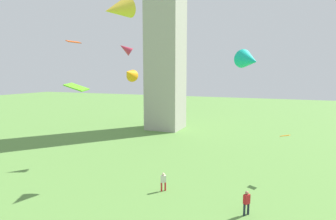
{
  "coord_description": "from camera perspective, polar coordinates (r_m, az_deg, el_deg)",
  "views": [
    {
      "loc": [
        7.08,
        -1.12,
        10.13
      ],
      "look_at": [
        0.05,
        16.17,
        7.66
      ],
      "focal_mm": 28.71,
      "sensor_mm": 36.0,
      "label": 1
    }
  ],
  "objects": [
    {
      "name": "kite_flying_3",
      "position": [
        17.66,
        -18.84,
        4.61
      ],
      "size": [
        1.37,
        1.09,
        0.53
      ],
      "rotation": [
        0.0,
        0.0,
        0.16
      ],
      "color": "#5EC41F"
    },
    {
      "name": "kite_flying_0",
      "position": [
        33.41,
        -9.03,
        12.73
      ],
      "size": [
        2.09,
        1.89,
        1.68
      ],
      "rotation": [
        0.0,
        0.0,
        5.31
      ],
      "color": "#BE2C47"
    },
    {
      "name": "person_3",
      "position": [
        21.24,
        16.34,
        -18.14
      ],
      "size": [
        0.5,
        0.54,
        1.82
      ],
      "rotation": [
        0.0,
        0.0,
        0.93
      ],
      "color": "#1E2333",
      "rests_on": "ground_plane"
    },
    {
      "name": "kite_flying_6",
      "position": [
        19.59,
        16.86,
        10.09
      ],
      "size": [
        2.3,
        2.47,
        1.64
      ],
      "rotation": [
        0.0,
        0.0,
        0.63
      ],
      "color": "#11B69F"
    },
    {
      "name": "kite_flying_5",
      "position": [
        28.0,
        23.59,
        -5.01
      ],
      "size": [
        0.96,
        0.78,
        0.3
      ],
      "rotation": [
        0.0,
        0.0,
        2.87
      ],
      "color": "orange"
    },
    {
      "name": "kite_flying_1",
      "position": [
        16.45,
        -10.68,
        20.31
      ],
      "size": [
        1.87,
        2.28,
        1.65
      ],
      "rotation": [
        0.0,
        0.0,
        5.89
      ],
      "color": "gold"
    },
    {
      "name": "person_0",
      "position": [
        24.23,
        -0.99,
        -14.78
      ],
      "size": [
        0.47,
        0.48,
        1.65
      ],
      "rotation": [
        0.0,
        0.0,
        0.84
      ],
      "color": "red",
      "rests_on": "ground_plane"
    },
    {
      "name": "kite_flying_2",
      "position": [
        25.5,
        -8.17,
        7.63
      ],
      "size": [
        1.55,
        2.1,
        1.55
      ],
      "rotation": [
        0.0,
        0.0,
        0.2
      ],
      "color": "orange"
    },
    {
      "name": "kite_flying_4",
      "position": [
        33.25,
        -19.43,
        13.49
      ],
      "size": [
        1.61,
        1.8,
        0.38
      ],
      "rotation": [
        0.0,
        0.0,
        1.06
      ],
      "color": "#E34E13"
    }
  ]
}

